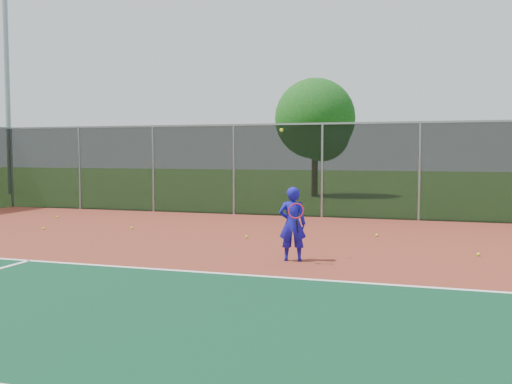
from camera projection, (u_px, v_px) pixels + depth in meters
The scene contains 12 objects.
ground at pixel (392, 352), 6.01m from camera, with size 120.00×120.00×0.00m, color #2B5016.
court_apron at pixel (402, 303), 7.92m from camera, with size 30.00×20.00×0.02m, color maroon.
fence_back at pixel (420, 170), 17.34m from camera, with size 30.00×0.06×3.03m.
tennis_player at pixel (292, 224), 10.94m from camera, with size 0.59×0.64×2.55m.
practice_ball_1 at pixel (247, 237), 13.87m from camera, with size 0.07×0.07×0.07m, color #D2EC1B.
practice_ball_2 at pixel (43, 228), 15.35m from camera, with size 0.07×0.07×0.07m, color #D2EC1B.
practice_ball_4 at pixel (377, 235), 14.12m from camera, with size 0.07×0.07×0.07m, color #D2EC1B.
practice_ball_6 at pixel (132, 228), 15.47m from camera, with size 0.07×0.07×0.07m, color #D2EC1B.
practice_ball_7 at pixel (57, 217), 18.07m from camera, with size 0.07×0.07×0.07m, color #D2EC1B.
practice_ball_8 at pixel (479, 254), 11.47m from camera, with size 0.07×0.07×0.07m, color #D2EC1B.
floodlight_nw at pixel (7, 58), 28.21m from camera, with size 0.90×0.40×12.02m.
tree_back_left at pixel (317, 122), 26.99m from camera, with size 3.83×3.83×5.63m.
Camera 1 is at (0.36, -6.04, 2.11)m, focal length 40.00 mm.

